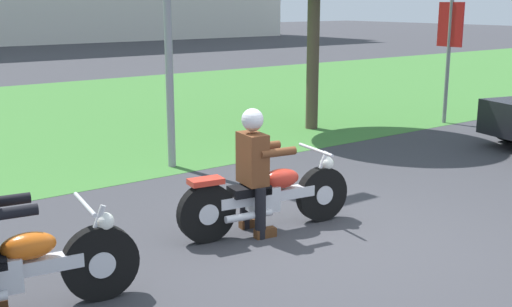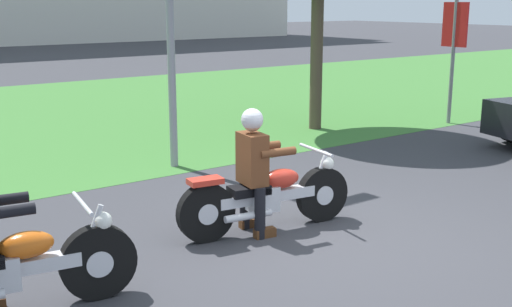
# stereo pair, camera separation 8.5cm
# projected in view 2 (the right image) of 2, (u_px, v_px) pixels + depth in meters

# --- Properties ---
(ground) EXTENTS (120.00, 120.00, 0.00)m
(ground) POSITION_uv_depth(u_px,v_px,m) (340.00, 245.00, 6.76)
(ground) COLOR #38383D
(grass_verge) EXTENTS (60.00, 12.00, 0.01)m
(grass_verge) POSITION_uv_depth(u_px,v_px,m) (43.00, 117.00, 14.20)
(grass_verge) COLOR #3D7533
(grass_verge) RESTS_ON ground
(motorcycle_lead) EXTENTS (2.10, 0.67, 0.88)m
(motorcycle_lead) POSITION_uv_depth(u_px,v_px,m) (267.00, 197.00, 7.10)
(motorcycle_lead) COLOR black
(motorcycle_lead) RESTS_ON ground
(rider_lead) EXTENTS (0.60, 0.52, 1.40)m
(rider_lead) POSITION_uv_depth(u_px,v_px,m) (254.00, 161.00, 6.93)
(rider_lead) COLOR black
(rider_lead) RESTS_ON ground
(motorcycle_follow) EXTENTS (2.15, 0.67, 0.89)m
(motorcycle_follow) POSITION_uv_depth(u_px,v_px,m) (6.00, 271.00, 5.13)
(motorcycle_follow) COLOR black
(motorcycle_follow) RESTS_ON ground
(sign_banner) EXTENTS (0.08, 0.60, 2.60)m
(sign_banner) POSITION_uv_depth(u_px,v_px,m) (454.00, 41.00, 13.15)
(sign_banner) COLOR gray
(sign_banner) RESTS_ON ground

